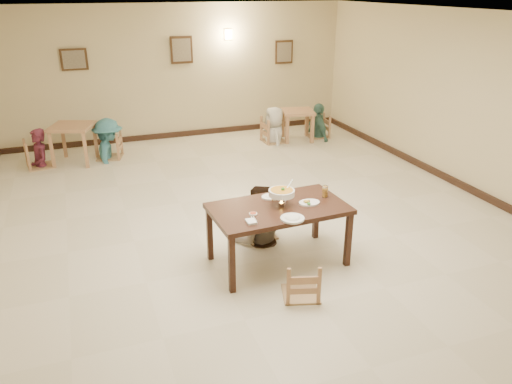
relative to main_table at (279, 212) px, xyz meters
name	(u,v)px	position (x,y,z in m)	size (l,w,h in m)	color
floor	(252,223)	(0.08, 1.21, -0.71)	(10.00, 10.00, 0.00)	beige
ceiling	(252,14)	(0.08, 1.21, 2.29)	(10.00, 10.00, 0.00)	white
wall_back	(178,73)	(0.08, 6.21, 0.79)	(10.00, 10.00, 0.00)	beige
wall_right	(478,105)	(4.08, 1.21, 0.79)	(10.00, 10.00, 0.00)	beige
baseboard_back	(182,134)	(0.08, 6.18, -0.65)	(8.00, 0.06, 0.12)	black
baseboard_right	(463,185)	(4.05, 1.21, -0.65)	(0.06, 10.00, 0.12)	black
picture_a	(74,59)	(-2.12, 6.16, 1.19)	(0.55, 0.04, 0.45)	#392415
picture_b	(182,50)	(0.18, 6.16, 1.29)	(0.50, 0.04, 0.60)	#392415
picture_c	(284,52)	(2.68, 6.16, 1.14)	(0.45, 0.04, 0.55)	#392415
wall_sconce	(228,34)	(1.28, 6.17, 1.59)	(0.16, 0.05, 0.22)	#FFD88C
main_table	(279,212)	(0.00, 0.00, 0.00)	(1.74, 1.03, 0.79)	#391E14
chair_far	(259,208)	(0.02, 0.75, -0.27)	(0.42, 0.42, 0.89)	tan
chair_near	(302,262)	(-0.04, -0.79, -0.27)	(0.42, 0.42, 0.89)	tan
main_diner	(258,186)	(-0.03, 0.67, 0.11)	(0.80, 0.62, 1.64)	gray
curry_warmer	(282,193)	(0.04, 0.02, 0.25)	(0.36, 0.33, 0.29)	silver
rice_plate_far	(272,196)	(0.03, 0.29, 0.10)	(0.29, 0.29, 0.07)	white
rice_plate_near	(292,218)	(0.01, -0.39, 0.10)	(0.29, 0.29, 0.07)	white
fried_plate	(309,202)	(0.40, -0.05, 0.10)	(0.27, 0.27, 0.06)	white
chili_dish	(253,214)	(-0.38, -0.11, 0.09)	(0.10, 0.10, 0.02)	white
napkin_cutlery	(251,221)	(-0.48, -0.31, 0.09)	(0.14, 0.22, 0.03)	white
drink_glass	(325,192)	(0.68, 0.08, 0.15)	(0.08, 0.08, 0.15)	white
bg_table_left	(72,132)	(-2.35, 5.08, -0.07)	(1.00, 1.00, 0.78)	tan
bg_table_right	(298,116)	(2.54, 4.98, -0.15)	(0.84, 0.84, 0.70)	tan
bg_chair_ll	(37,142)	(-3.02, 5.03, -0.19)	(0.49, 0.49, 1.04)	tan
bg_chair_lr	(107,134)	(-1.68, 5.14, -0.20)	(0.49, 0.49, 1.04)	tan
bg_chair_rl	(274,119)	(1.98, 5.02, -0.17)	(0.51, 0.51, 1.08)	tan
bg_chair_rr	(319,117)	(3.11, 5.02, -0.22)	(0.46, 0.46, 0.99)	tan
bg_diner_a	(35,129)	(-3.02, 5.03, 0.06)	(0.56, 0.37, 1.55)	#5C2134
bg_diner_b	(106,119)	(-1.68, 5.14, 0.12)	(1.08, 0.62, 1.66)	teal
bg_diner_c	(274,107)	(1.98, 5.02, 0.10)	(0.79, 0.52, 1.62)	silver
bg_diner_d	(319,104)	(3.11, 5.02, 0.09)	(0.94, 0.39, 1.60)	#497B6F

